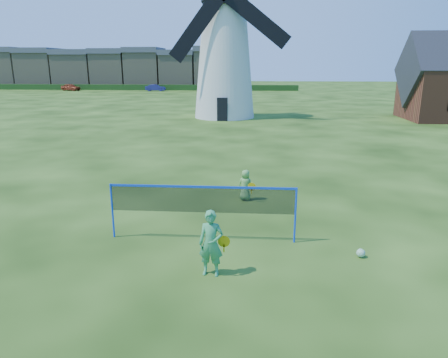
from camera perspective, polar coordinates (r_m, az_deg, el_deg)
ground at (r=11.80m, az=-1.15°, el=-7.67°), size 220.00×220.00×0.00m
windmill at (r=37.55m, az=0.07°, el=17.13°), size 11.20×5.36×15.94m
badminton_net at (r=11.07m, az=-3.04°, el=-2.98°), size 5.05×0.05×1.55m
player_girl at (r=9.37m, az=-1.81°, el=-8.93°), size 0.72×0.43×1.55m
player_boy at (r=14.53m, az=3.01°, el=-0.84°), size 0.67×0.51×1.10m
play_ball at (r=11.00m, az=18.46°, el=-9.72°), size 0.22×0.22×0.22m
terraced_houses at (r=87.75m, az=-15.77°, el=14.58°), size 48.25×8.40×7.95m
hedge at (r=80.27m, az=-12.86°, el=12.31°), size 62.00×0.80×1.00m
car_left at (r=81.27m, az=-20.51°, el=11.85°), size 3.91×2.52×1.24m
car_right at (r=76.17m, az=-9.49°, el=12.38°), size 3.55×1.25×1.17m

